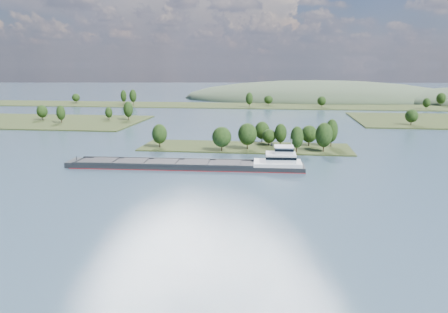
# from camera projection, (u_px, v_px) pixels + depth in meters

# --- Properties ---
(ground) EXTENTS (1800.00, 1800.00, 0.00)m
(ground) POSITION_uv_depth(u_px,v_px,m) (231.00, 179.00, 152.07)
(ground) COLOR #314455
(ground) RESTS_ON ground
(tree_island) EXTENTS (100.00, 32.38, 14.56)m
(tree_island) POSITION_uv_depth(u_px,v_px,m) (257.00, 140.00, 207.28)
(tree_island) COLOR #283316
(tree_island) RESTS_ON ground
(back_shoreline) EXTENTS (900.00, 60.00, 16.17)m
(back_shoreline) POSITION_uv_depth(u_px,v_px,m) (272.00, 106.00, 422.51)
(back_shoreline) COLOR #283316
(back_shoreline) RESTS_ON ground
(hill_west) EXTENTS (320.00, 160.00, 44.00)m
(hill_west) POSITION_uv_depth(u_px,v_px,m) (318.00, 99.00, 513.38)
(hill_west) COLOR #384831
(hill_west) RESTS_ON ground
(cargo_barge) EXTENTS (92.67, 15.11, 12.48)m
(cargo_barge) POSITION_uv_depth(u_px,v_px,m) (202.00, 164.00, 168.79)
(cargo_barge) COLOR black
(cargo_barge) RESTS_ON ground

